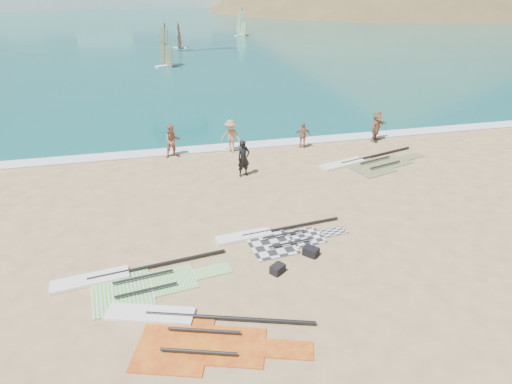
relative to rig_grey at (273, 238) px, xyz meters
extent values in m
plane|color=tan|center=(1.03, -1.74, -0.05)|extent=(300.00, 300.00, 0.00)
cube|color=#0B4A53|center=(1.03, 130.26, -0.05)|extent=(300.00, 240.00, 0.06)
cube|color=white|center=(1.03, 10.56, -0.05)|extent=(300.00, 1.20, 0.04)
cone|color=brown|center=(86.03, 128.26, -0.05)|extent=(143.00, 143.00, 45.00)
cone|color=brown|center=(121.03, 138.26, -0.05)|extent=(70.00, 70.00, 28.00)
cube|color=#28282B|center=(-0.17, -0.42, -0.03)|extent=(1.88, 2.05, 0.04)
cube|color=#28282B|center=(1.32, -0.25, -0.03)|extent=(1.44, 1.35, 0.04)
cube|color=#28282B|center=(2.53, -0.11, -0.03)|extent=(1.18, 0.68, 0.04)
cylinder|color=black|center=(0.95, 0.55, 0.05)|extent=(4.28, 0.59, 0.10)
cylinder|color=black|center=(0.45, -0.02, 0.11)|extent=(1.77, 0.27, 0.07)
cylinder|color=black|center=(0.52, -0.67, 0.11)|extent=(1.77, 0.27, 0.07)
cube|color=white|center=(-1.10, 0.32, 0.01)|extent=(2.30, 0.86, 0.12)
cube|color=#4BCE37|center=(-5.69, -2.00, -0.03)|extent=(2.19, 2.37, 0.04)
cube|color=#4BCE37|center=(-4.00, -1.77, -0.03)|extent=(1.67, 1.58, 0.04)
cube|color=#4BCE37|center=(-2.63, -1.58, -0.03)|extent=(1.35, 0.81, 0.04)
cylinder|color=black|center=(-4.45, -0.86, 0.05)|extent=(4.88, 0.78, 0.12)
cylinder|color=black|center=(-5.00, -1.53, 0.11)|extent=(2.02, 0.36, 0.09)
cylinder|color=black|center=(-4.90, -2.27, 0.11)|extent=(2.02, 0.36, 0.09)
cube|color=white|center=(-6.77, -1.18, 0.01)|extent=(2.63, 1.03, 0.12)
cube|color=orange|center=(7.01, 5.69, -0.03)|extent=(2.57, 2.72, 0.04)
cube|color=orange|center=(8.75, 6.18, -0.03)|extent=(1.92, 1.84, 0.04)
cube|color=orange|center=(10.16, 6.58, -0.03)|extent=(1.49, 1.02, 0.04)
cylinder|color=black|center=(8.14, 7.06, 0.05)|extent=(5.03, 1.53, 0.12)
cylinder|color=black|center=(7.66, 6.28, 0.11)|extent=(2.09, 0.67, 0.09)
cylinder|color=black|center=(7.88, 5.52, 0.11)|extent=(2.09, 0.67, 0.09)
cube|color=white|center=(5.76, 6.39, 0.01)|extent=(2.80, 1.44, 0.12)
cube|color=red|center=(-4.15, -4.63, -0.03)|extent=(2.61, 2.76, 0.04)
cube|color=red|center=(-2.43, -5.18, -0.03)|extent=(1.94, 1.87, 0.04)
cube|color=red|center=(-1.04, -5.62, -0.03)|extent=(1.49, 1.05, 0.04)
cylinder|color=black|center=(-2.45, -4.11, 0.05)|extent=(4.96, 1.69, 0.12)
cylinder|color=black|center=(-3.28, -4.49, 0.11)|extent=(2.06, 0.74, 0.09)
cylinder|color=black|center=(-3.52, -5.24, 0.11)|extent=(2.06, 0.74, 0.09)
cube|color=white|center=(-4.80, -3.36, 0.01)|extent=(2.79, 1.52, 0.12)
cube|color=black|center=(-0.40, -2.16, 0.11)|extent=(0.62, 0.59, 0.32)
cube|color=black|center=(1.10, -1.42, 0.12)|extent=(0.66, 0.67, 0.33)
imported|color=black|center=(0.11, 6.22, 0.92)|extent=(0.81, 0.65, 1.93)
imported|color=#9E5F47|center=(-3.31, 9.76, 0.92)|extent=(1.08, 0.92, 1.93)
imported|color=#A58059|center=(0.07, 9.76, 0.94)|extent=(1.46, 1.32, 1.97)
imported|color=#A86A54|center=(4.45, 9.47, 0.74)|extent=(0.99, 0.59, 1.59)
imported|color=#9F7651|center=(9.34, 9.61, 0.91)|extent=(1.77, 1.53, 1.93)
cube|color=white|center=(-2.45, 38.60, 0.06)|extent=(2.74, 1.88, 0.16)
cube|color=orange|center=(-2.45, 38.60, 1.36)|extent=(1.50, 2.96, 2.91)
cube|color=orange|center=(-2.45, 38.60, 3.36)|extent=(0.87, 1.68, 2.02)
cylinder|color=black|center=(-2.45, 38.60, 2.47)|extent=(0.51, 0.88, 4.62)
cube|color=white|center=(0.10, 53.07, 0.04)|extent=(2.16, 1.15, 0.12)
cube|color=red|center=(0.10, 53.07, 1.05)|extent=(0.76, 2.46, 2.26)
cube|color=red|center=(0.10, 53.07, 2.61)|extent=(0.45, 1.39, 1.57)
cylinder|color=black|center=(0.10, 53.07, 1.92)|extent=(0.28, 0.71, 3.59)
cube|color=white|center=(11.95, 65.83, 0.06)|extent=(2.70, 1.74, 0.15)
cube|color=#69BB32|center=(11.95, 65.83, 1.33)|extent=(1.33, 2.96, 2.85)
cube|color=#69BB32|center=(11.95, 65.83, 3.29)|extent=(0.77, 1.68, 1.98)
cylinder|color=black|center=(11.95, 65.83, 2.42)|extent=(0.46, 0.87, 4.52)
camera|label=1|loc=(-3.91, -13.86, 9.25)|focal=30.00mm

